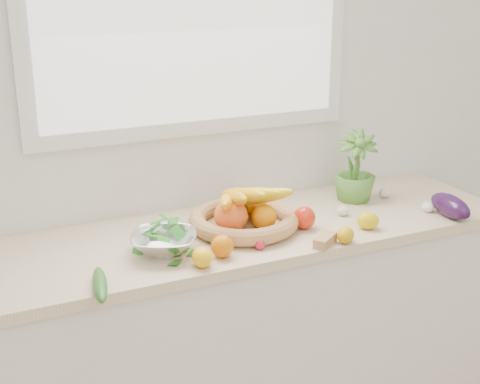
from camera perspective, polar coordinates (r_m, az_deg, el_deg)
name	(u,v)px	position (r m, az deg, el deg)	size (l,w,h in m)	color
back_wall	(193,96)	(2.60, -4.03, 8.19)	(4.50, 0.02, 2.70)	white
counter_cabinet	(226,343)	(2.67, -1.18, -12.73)	(2.20, 0.58, 0.86)	silver
countertop	(225,236)	(2.47, -1.25, -3.77)	(2.24, 0.62, 0.04)	beige
orange_loose	(222,246)	(2.23, -1.54, -4.66)	(0.08, 0.08, 0.08)	orange
lemon_a	(202,257)	(2.16, -3.25, -5.58)	(0.07, 0.08, 0.07)	yellow
lemon_b	(345,235)	(2.37, 8.99, -3.63)	(0.06, 0.08, 0.06)	#D49E0B
lemon_c	(368,221)	(2.51, 10.85, -2.42)	(0.07, 0.08, 0.07)	gold
apple	(304,218)	(2.48, 5.50, -2.20)	(0.08, 0.08, 0.08)	red
ginger	(325,241)	(2.35, 7.27, -4.14)	(0.11, 0.04, 0.03)	tan
garlic_a	(343,211)	(2.63, 8.77, -1.60)	(0.05, 0.05, 0.04)	white
garlic_b	(385,193)	(2.87, 12.25, -0.06)	(0.05, 0.05, 0.04)	beige
garlic_c	(428,207)	(2.74, 15.73, -1.25)	(0.05, 0.05, 0.04)	white
eggplant	(450,206)	(2.70, 17.50, -1.15)	(0.08, 0.22, 0.09)	#2A0E35
cucumber	(100,284)	(2.05, -11.87, -7.72)	(0.04, 0.24, 0.04)	#28581A
radish	(260,245)	(2.29, 1.71, -4.51)	(0.04, 0.04, 0.04)	red
potted_herb	(355,169)	(2.78, 9.81, 1.97)	(0.17, 0.17, 0.31)	#4C832F
fruit_basket	(243,215)	(2.45, 0.25, -1.96)	(0.48, 0.48, 0.20)	tan
colander_with_spinach	(164,237)	(2.26, -6.53, -3.87)	(0.29, 0.29, 0.12)	white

